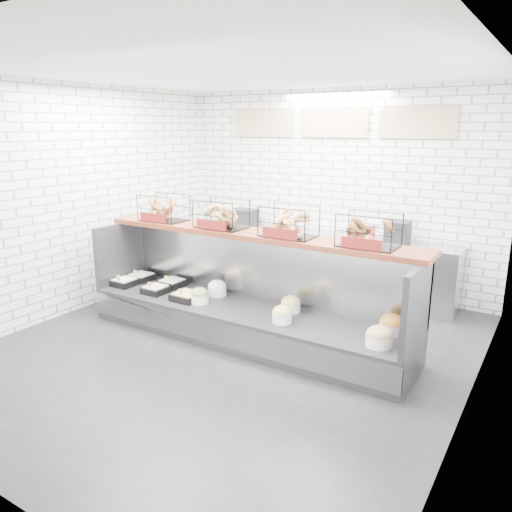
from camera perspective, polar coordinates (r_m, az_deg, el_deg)
The scene contains 5 objects.
ground at distance 5.78m, azimuth -3.07°, elevation -10.48°, with size 5.50×5.50×0.00m, color black.
room_shell at distance 5.75m, azimuth 0.15°, elevation 10.72°, with size 5.02×5.51×3.01m.
display_case at distance 5.91m, azimuth -1.17°, elevation -6.43°, with size 4.00×0.90×1.20m.
bagel_shelf at distance 5.77m, azimuth -0.26°, elevation 3.89°, with size 4.10×0.50×0.40m.
prep_counter at distance 7.62m, azimuth 7.38°, elevation -0.60°, with size 4.00×0.60×1.20m.
Camera 1 is at (3.03, -4.27, 2.44)m, focal length 35.00 mm.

